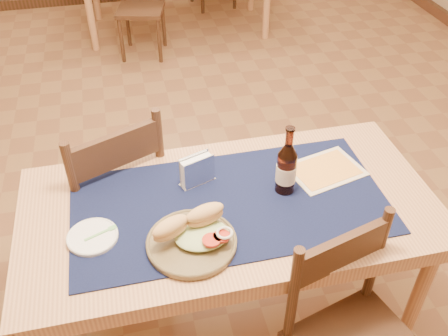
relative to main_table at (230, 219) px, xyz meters
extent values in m
cube|color=brown|center=(0.00, 0.80, -0.68)|extent=(6.00, 7.00, 0.02)
cylinder|color=tan|center=(0.72, -0.32, -0.31)|extent=(0.06, 0.06, 0.71)
cylinder|color=tan|center=(-0.72, 0.32, -0.31)|extent=(0.06, 0.06, 0.71)
cylinder|color=tan|center=(0.72, 0.32, -0.31)|extent=(0.06, 0.06, 0.71)
cube|color=tan|center=(0.00, 0.00, 0.06)|extent=(1.60, 0.80, 0.04)
cube|color=#0E1535|center=(0.00, 0.00, 0.09)|extent=(1.20, 0.60, 0.01)
cylinder|color=tan|center=(-0.53, 3.08, -0.31)|extent=(0.07, 0.07, 0.71)
cylinder|color=tan|center=(1.07, 2.97, -0.31)|extent=(0.07, 0.07, 0.71)
cylinder|color=#432518|center=(-0.38, 0.74, -0.42)|extent=(0.04, 0.04, 0.49)
cylinder|color=#432518|center=(-0.74, 0.58, -0.42)|extent=(0.04, 0.04, 0.49)
cylinder|color=#432518|center=(-0.23, 0.38, -0.42)|extent=(0.04, 0.04, 0.49)
cylinder|color=#432518|center=(-0.58, 0.23, -0.42)|extent=(0.04, 0.04, 0.49)
cube|color=#432518|center=(-0.48, 0.48, -0.18)|extent=(0.59, 0.59, 0.04)
cube|color=#432518|center=(-0.40, 0.29, 0.20)|extent=(0.37, 0.18, 0.15)
cylinder|color=#432518|center=(-0.22, 0.37, 0.07)|extent=(0.04, 0.04, 0.50)
cylinder|color=#432518|center=(-0.58, 0.22, 0.07)|extent=(0.04, 0.04, 0.50)
cylinder|color=#432518|center=(0.47, -0.33, -0.44)|extent=(0.04, 0.04, 0.46)
cube|color=#432518|center=(0.29, -0.37, 0.14)|extent=(0.36, 0.13, 0.14)
cylinder|color=#432518|center=(0.12, -0.42, 0.02)|extent=(0.04, 0.04, 0.47)
cylinder|color=#432518|center=(0.47, -0.32, 0.02)|extent=(0.04, 0.04, 0.47)
cylinder|color=#432518|center=(-0.30, 2.78, -0.46)|extent=(0.03, 0.03, 0.41)
cylinder|color=#432518|center=(0.02, 2.70, -0.46)|extent=(0.03, 0.03, 0.41)
cylinder|color=#432518|center=(-0.22, 3.10, -0.46)|extent=(0.03, 0.03, 0.41)
cylinder|color=#432518|center=(0.10, 3.02, -0.46)|extent=(0.03, 0.03, 0.41)
cube|color=#432518|center=(-0.10, 2.90, -0.26)|extent=(0.47, 0.47, 0.04)
cylinder|color=brown|center=(-0.18, -0.18, 0.10)|extent=(0.32, 0.32, 0.02)
torus|color=brown|center=(-0.18, -0.18, 0.10)|extent=(0.32, 0.32, 0.01)
ellipsoid|color=beige|center=(-0.14, -0.17, 0.12)|extent=(0.19, 0.15, 0.03)
ellipsoid|color=tan|center=(-0.25, -0.16, 0.17)|extent=(0.15, 0.11, 0.08)
ellipsoid|color=tan|center=(-0.12, -0.13, 0.17)|extent=(0.15, 0.10, 0.08)
cylinder|color=#B32717|center=(-0.12, -0.22, 0.15)|extent=(0.06, 0.06, 0.01)
cylinder|color=#B32717|center=(-0.08, -0.21, 0.15)|extent=(0.06, 0.06, 0.01)
torus|color=silver|center=(-0.07, -0.21, 0.16)|extent=(0.06, 0.06, 0.01)
cylinder|color=white|center=(-0.52, -0.07, 0.09)|extent=(0.18, 0.18, 0.01)
torus|color=white|center=(-0.52, -0.07, 0.10)|extent=(0.18, 0.18, 0.01)
cube|color=#6FB865|center=(-0.50, -0.07, 0.10)|extent=(0.09, 0.04, 0.00)
cube|color=#6FB865|center=(-0.45, -0.05, 0.10)|extent=(0.03, 0.03, 0.00)
cylinder|color=#45190C|center=(0.23, 0.03, 0.17)|extent=(0.08, 0.08, 0.17)
cone|color=#45190C|center=(0.23, 0.03, 0.28)|extent=(0.08, 0.08, 0.05)
cylinder|color=#45190C|center=(0.23, 0.03, 0.34)|extent=(0.03, 0.03, 0.07)
cylinder|color=#45190C|center=(0.23, 0.03, 0.38)|extent=(0.04, 0.04, 0.01)
cylinder|color=beige|center=(0.23, 0.03, 0.17)|extent=(0.08, 0.08, 0.07)
cube|color=silver|center=(-0.10, 0.15, 0.09)|extent=(0.15, 0.10, 0.00)
cube|color=silver|center=(-0.09, 0.13, 0.15)|extent=(0.13, 0.05, 0.12)
cube|color=silver|center=(-0.11, 0.17, 0.15)|extent=(0.13, 0.05, 0.12)
cube|color=white|center=(-0.10, 0.15, 0.15)|extent=(0.13, 0.08, 0.11)
cube|color=#3D8CC3|center=(-0.09, 0.13, 0.16)|extent=(0.09, 0.03, 0.04)
cube|color=beige|center=(0.43, 0.10, 0.09)|extent=(0.34, 0.28, 0.00)
cube|color=gold|center=(0.43, 0.10, 0.09)|extent=(0.29, 0.23, 0.00)
camera|label=1|loc=(-0.34, -1.36, 1.40)|focal=40.00mm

